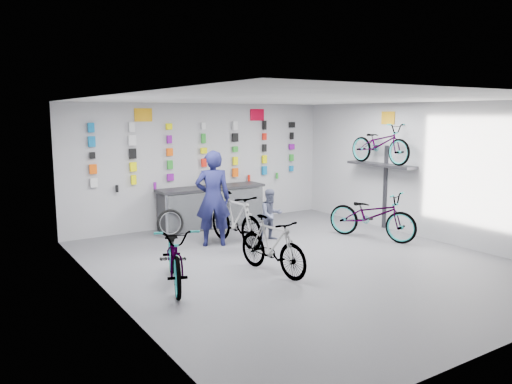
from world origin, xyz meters
TOP-DOWN VIEW (x-y plane):
  - floor at (0.00, 0.00)m, footprint 8.00×8.00m
  - ceiling at (0.00, 0.00)m, footprint 8.00×8.00m
  - wall_back at (0.00, 4.00)m, footprint 7.00×0.00m
  - wall_left at (-3.50, 0.00)m, footprint 0.00×8.00m
  - wall_right at (3.50, 0.00)m, footprint 0.00×8.00m
  - counter at (0.00, 3.54)m, footprint 2.70×0.66m
  - merch_wall at (-0.14, 3.93)m, footprint 5.57×0.08m
  - wall_bracket at (3.33, 1.20)m, footprint 0.39×1.90m
  - sign_left at (-1.50, 3.98)m, footprint 0.42×0.02m
  - sign_right at (1.60, 3.98)m, footprint 0.42×0.02m
  - sign_side at (3.48, 1.20)m, footprint 0.02×0.40m
  - bike_left at (-2.47, 0.11)m, footprint 1.27×2.06m
  - bike_center at (-0.81, -0.24)m, footprint 0.68×1.71m
  - bike_right at (2.43, 0.59)m, footprint 1.39×2.16m
  - bike_service at (-0.37, 1.76)m, footprint 0.64×1.90m
  - bike_wall at (3.25, 1.20)m, footprint 0.63×1.80m
  - clerk at (-0.79, 1.98)m, footprint 0.86×0.73m
  - customer at (0.48, 1.68)m, footprint 0.57×0.45m
  - spare_wheel at (-1.25, 3.17)m, footprint 0.64×0.20m
  - register at (0.10, 3.55)m, footprint 0.33×0.34m

SIDE VIEW (x-z plane):
  - floor at x=0.00m, z-range 0.00..0.00m
  - spare_wheel at x=-1.25m, z-range 0.00..0.63m
  - counter at x=0.00m, z-range -0.01..0.99m
  - bike_center at x=-0.81m, z-range 0.00..1.00m
  - bike_left at x=-2.47m, z-range 0.00..1.02m
  - bike_right at x=2.43m, z-range 0.00..1.07m
  - bike_service at x=-0.37m, z-range 0.00..1.12m
  - customer at x=0.48m, z-range 0.00..1.13m
  - clerk at x=-0.79m, z-range 0.00..2.01m
  - register at x=0.10m, z-range 1.00..1.22m
  - wall_bracket at x=3.33m, z-range 0.46..2.46m
  - wall_back at x=0.00m, z-range -2.00..5.00m
  - wall_left at x=-3.50m, z-range -2.50..5.50m
  - wall_right at x=3.50m, z-range -2.50..5.50m
  - merch_wall at x=-0.14m, z-range 1.00..2.57m
  - bike_wall at x=3.25m, z-range 1.58..2.53m
  - sign_side at x=3.48m, z-range 2.50..2.80m
  - sign_left at x=-1.50m, z-range 2.57..2.87m
  - sign_right at x=1.60m, z-range 2.57..2.87m
  - ceiling at x=0.00m, z-range 3.00..3.00m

